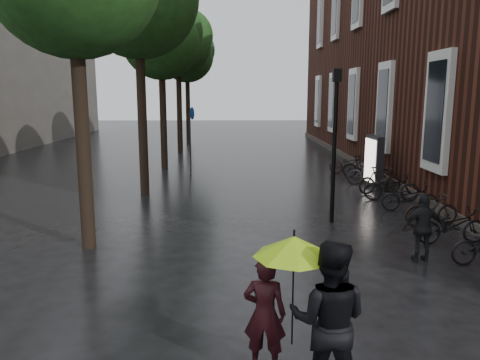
{
  "coord_description": "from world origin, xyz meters",
  "views": [
    {
      "loc": [
        -0.72,
        -3.54,
        3.54
      ],
      "look_at": [
        -0.56,
        7.29,
        1.53
      ],
      "focal_mm": 35.0,
      "sensor_mm": 36.0,
      "label": 1
    }
  ],
  "objects_px": {
    "person_black": "(329,321)",
    "lamp_post": "(335,131)",
    "person_burgundy": "(265,314)",
    "ad_lightbox": "(374,162)",
    "pedestrian_walking": "(423,228)",
    "parked_bicycles": "(398,191)"
  },
  "relations": [
    {
      "from": "person_black",
      "to": "lamp_post",
      "type": "height_order",
      "value": "lamp_post"
    },
    {
      "from": "person_burgundy",
      "to": "lamp_post",
      "type": "height_order",
      "value": "lamp_post"
    },
    {
      "from": "person_burgundy",
      "to": "person_black",
      "type": "relative_size",
      "value": 0.79
    },
    {
      "from": "person_burgundy",
      "to": "person_black",
      "type": "xyz_separation_m",
      "value": [
        0.69,
        -0.59,
        0.2
      ]
    },
    {
      "from": "person_black",
      "to": "ad_lightbox",
      "type": "relative_size",
      "value": 0.97
    },
    {
      "from": "person_burgundy",
      "to": "ad_lightbox",
      "type": "bearing_deg",
      "value": -102.08
    },
    {
      "from": "pedestrian_walking",
      "to": "parked_bicycles",
      "type": "distance_m",
      "value": 5.31
    },
    {
      "from": "person_black",
      "to": "parked_bicycles",
      "type": "relative_size",
      "value": 0.14
    },
    {
      "from": "person_black",
      "to": "ad_lightbox",
      "type": "distance_m",
      "value": 13.14
    },
    {
      "from": "person_black",
      "to": "lamp_post",
      "type": "distance_m",
      "value": 8.02
    },
    {
      "from": "pedestrian_walking",
      "to": "lamp_post",
      "type": "bearing_deg",
      "value": -68.57
    },
    {
      "from": "ad_lightbox",
      "to": "pedestrian_walking",
      "type": "bearing_deg",
      "value": -101.9
    },
    {
      "from": "person_burgundy",
      "to": "parked_bicycles",
      "type": "height_order",
      "value": "person_burgundy"
    },
    {
      "from": "person_burgundy",
      "to": "lamp_post",
      "type": "xyz_separation_m",
      "value": [
        2.36,
        7.1,
        1.78
      ]
    },
    {
      "from": "pedestrian_walking",
      "to": "ad_lightbox",
      "type": "bearing_deg",
      "value": -99.62
    },
    {
      "from": "person_burgundy",
      "to": "lamp_post",
      "type": "distance_m",
      "value": 7.69
    },
    {
      "from": "parked_bicycles",
      "to": "lamp_post",
      "type": "relative_size",
      "value": 3.2
    },
    {
      "from": "lamp_post",
      "to": "parked_bicycles",
      "type": "bearing_deg",
      "value": 38.07
    },
    {
      "from": "person_black",
      "to": "parked_bicycles",
      "type": "bearing_deg",
      "value": -96.7
    },
    {
      "from": "person_burgundy",
      "to": "person_black",
      "type": "bearing_deg",
      "value": 150.34
    },
    {
      "from": "person_burgundy",
      "to": "lamp_post",
      "type": "bearing_deg",
      "value": -97.98
    },
    {
      "from": "lamp_post",
      "to": "person_burgundy",
      "type": "bearing_deg",
      "value": -108.42
    }
  ]
}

